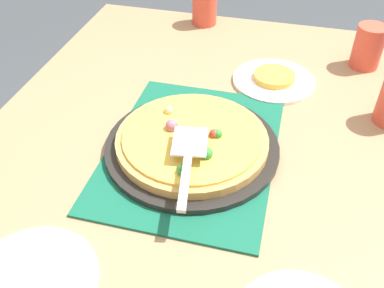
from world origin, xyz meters
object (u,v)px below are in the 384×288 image
Objects in this scene: pizza_pan at (192,146)px; plate_side at (31,282)px; pizza_server at (188,157)px; pizza at (192,140)px; plate_near_left at (274,81)px; served_slice_left at (274,76)px; cup_corner at (205,6)px; cup_near at (368,47)px.

plate_side is (-0.38, 0.17, -0.01)m from pizza_pan.
pizza is at bearing 9.94° from pizza_server.
plate_near_left is at bearing -23.79° from pizza_pan.
plate_near_left is 0.94× the size of pizza_server.
pizza_pan is 0.36m from served_slice_left.
served_slice_left is 0.47× the size of pizza_server.
cup_corner is (0.63, 0.12, 0.03)m from pizza.
pizza is 0.65m from cup_corner.
pizza is 0.36m from plate_near_left.
pizza is 0.10m from pizza_server.
cup_near is at bearing -38.58° from pizza.
cup_corner is at bearing 10.76° from pizza_pan.
plate_near_left is 1.83× the size of cup_near.
cup_corner is at bearing -2.96° from plate_side.
pizza_pan is at bearing 156.21° from served_slice_left.
served_slice_left is (0.33, -0.14, 0.01)m from pizza_pan.
pizza is 0.36m from served_slice_left.
cup_near is at bearing -32.80° from plate_side.
pizza is (-0.00, -0.00, 0.02)m from pizza_pan.
cup_near is 1.00× the size of cup_corner.
served_slice_left is at bearing -16.72° from pizza_server.
pizza is at bearing -24.37° from plate_side.
plate_near_left is 1.00× the size of plate_side.
cup_near is at bearing -32.44° from pizza_server.
pizza is at bearing -174.04° from pizza_pan.
pizza is at bearing -169.24° from cup_corner.
cup_near reaches higher than plate_side.
pizza_server is (-0.57, 0.36, 0.01)m from cup_near.
served_slice_left is 0.41m from cup_corner.
pizza_pan is at bearing 5.96° from pizza.
cup_near is (0.48, -0.38, 0.05)m from pizza_pan.
pizza reaches higher than pizza_pan.
pizza is 1.50× the size of plate_near_left.
cup_near reaches higher than plate_near_left.
cup_corner reaches higher than pizza.
plate_near_left is 0.41m from cup_corner.
pizza_pan is 1.73× the size of plate_side.
cup_near is 0.53m from cup_corner.
pizza_pan is 0.65m from cup_corner.
pizza_pan is at bearing 156.21° from plate_near_left.
plate_side is 1.83× the size of cup_near.
served_slice_left is 0.28m from cup_near.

